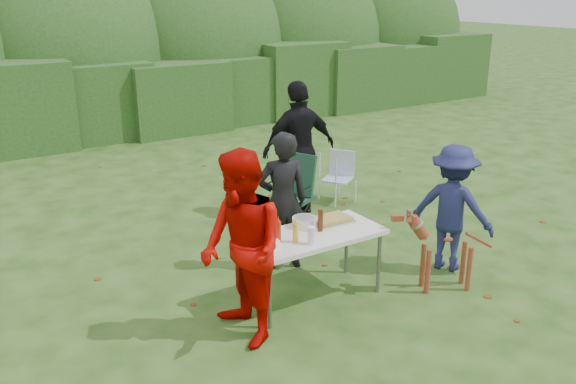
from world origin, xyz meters
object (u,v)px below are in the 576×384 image
person_black_puffy (299,149)px  ketchup_bottle (278,232)px  person_red_jacket (242,249)px  mustard_bottle (296,233)px  paper_towel_roll (255,228)px  folding_table (312,238)px  lawn_chair (338,177)px  child (452,208)px  beer_bottle (320,220)px  camping_chair (287,195)px  dog (447,251)px  person_cook (283,201)px

person_black_puffy → ketchup_bottle: person_black_puffy is taller
person_red_jacket → mustard_bottle: 0.74m
mustard_bottle → paper_towel_roll: (-0.32, 0.26, 0.03)m
folding_table → ketchup_bottle: (-0.41, -0.00, 0.16)m
lawn_chair → ketchup_bottle: ketchup_bottle is taller
person_red_jacket → paper_towel_roll: bearing=142.1°
mustard_bottle → ketchup_bottle: (-0.15, 0.09, 0.01)m
person_black_puffy → ketchup_bottle: size_ratio=8.71×
child → mustard_bottle: (-2.04, 0.16, 0.10)m
beer_bottle → camping_chair: bearing=69.0°
dog → paper_towel_roll: 2.13m
child → dog: size_ratio=1.61×
dog → ketchup_bottle: bearing=6.1°
person_black_puffy → beer_bottle: size_ratio=7.98×
person_black_puffy → paper_towel_roll: bearing=51.8°
mustard_bottle → beer_bottle: size_ratio=0.83×
mustard_bottle → beer_bottle: (0.37, 0.10, 0.02)m
lawn_chair → paper_towel_roll: paper_towel_roll is taller
folding_table → ketchup_bottle: ketchup_bottle is taller
dog → paper_towel_roll: bearing=3.2°
folding_table → person_cook: bearing=79.4°
child → lawn_chair: bearing=-34.2°
mustard_bottle → paper_towel_roll: 0.41m
folding_table → camping_chair: camping_chair is taller
person_cook → dog: size_ratio=1.76×
lawn_chair → beer_bottle: beer_bottle is taller
person_black_puffy → camping_chair: size_ratio=1.82×
person_red_jacket → camping_chair: bearing=141.0°
person_black_puffy → lawn_chair: (0.77, 0.09, -0.57)m
beer_bottle → ketchup_bottle: bearing=-178.8°
ketchup_bottle → mustard_bottle: bearing=-31.0°
person_cook → person_black_puffy: bearing=-111.8°
child → paper_towel_roll: bearing=52.5°
mustard_bottle → dog: bearing=-17.7°
child → ketchup_bottle: size_ratio=6.75×
folding_table → lawn_chair: 3.12m
person_black_puffy → folding_table: bearing=63.9°
child → camping_chair: (-1.03, 1.90, -0.21)m
folding_table → child: (1.78, -0.25, 0.06)m
folding_table → dog: 1.51m
person_cook → paper_towel_roll: size_ratio=6.28×
child → beer_bottle: bearing=53.7°
dog → paper_towel_roll: paper_towel_roll is taller
folding_table → person_black_puffy: (1.31, 2.22, 0.27)m
dog → beer_bottle: (-1.24, 0.62, 0.42)m
person_black_puffy → beer_bottle: person_black_puffy is taller
camping_chair → paper_towel_roll: size_ratio=4.06×
dog → camping_chair: bearing=-49.8°
folding_table → paper_towel_roll: size_ratio=5.77×
camping_chair → beer_bottle: camping_chair is taller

